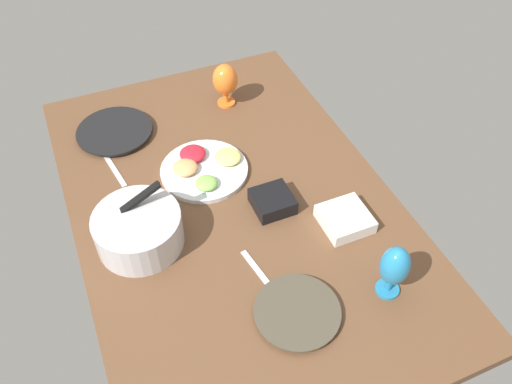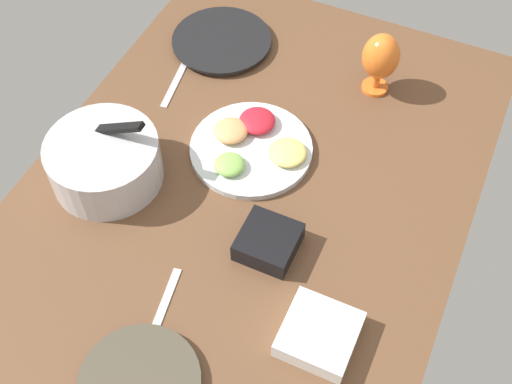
{
  "view_description": "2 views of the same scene",
  "coord_description": "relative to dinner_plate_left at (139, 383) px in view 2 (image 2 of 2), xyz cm",
  "views": [
    {
      "loc": [
        -112.23,
        39.27,
        131.25
      ],
      "look_at": [
        -3.12,
        -7.09,
        5.18
      ],
      "focal_mm": 36.92,
      "sensor_mm": 36.0,
      "label": 1
    },
    {
      "loc": [
        -79.17,
        -41.22,
        128.23
      ],
      "look_at": [
        2.83,
        -3.89,
        5.18
      ],
      "focal_mm": 46.16,
      "sensor_mm": 36.0,
      "label": 2
    }
  ],
  "objects": [
    {
      "name": "fork_by_right_plate",
      "position": [
        77.01,
        34.31,
        -0.79
      ],
      "size": [
        18.06,
        4.6,
        0.6
      ],
      "primitive_type": "cube",
      "rotation": [
        0.0,
        0.0,
        0.16
      ],
      "color": "silver",
      "rests_on": "ground_plane"
    },
    {
      "name": "dinner_plate_right",
      "position": [
        97.19,
        29.75,
        0.01
      ],
      "size": [
        28.71,
        28.71,
        2.11
      ],
      "color": "#4C4C51",
      "rests_on": "ground_plane"
    },
    {
      "name": "square_bowl_black",
      "position": [
        39.68,
        -10.29,
        1.88
      ],
      "size": [
        12.73,
        12.73,
        5.33
      ],
      "color": "black",
      "rests_on": "ground_plane"
    },
    {
      "name": "mixing_bowl",
      "position": [
        42.28,
        33.67,
        5.35
      ],
      "size": [
        27.04,
        27.04,
        18.71
      ],
      "color": "silver",
      "rests_on": "ground_plane"
    },
    {
      "name": "fork_by_left_plate",
      "position": [
        17.38,
        4.25,
        -0.79
      ],
      "size": [
        18.05,
        4.75,
        0.6
      ],
      "primitive_type": "cube",
      "rotation": [
        0.0,
        0.0,
        0.17
      ],
      "color": "silver",
      "rests_on": "ground_plane"
    },
    {
      "name": "hurricane_glass_orange",
      "position": [
        98.38,
        -16.17,
        9.98
      ],
      "size": [
        9.9,
        9.9,
        18.03
      ],
      "color": "orange",
      "rests_on": "ground_plane"
    },
    {
      "name": "ground_plane",
      "position": [
        46.66,
        1.09,
        -3.09
      ],
      "size": [
        160.0,
        104.0,
        4.0
      ],
      "primitive_type": "cube",
      "color": "brown"
    },
    {
      "name": "dinner_plate_left",
      "position": [
        0.0,
        0.0,
        0.0
      ],
      "size": [
        24.61,
        24.61,
        2.1
      ],
      "color": "beige",
      "rests_on": "ground_plane"
    },
    {
      "name": "fruit_platter",
      "position": [
        64.58,
        5.23,
        0.61
      ],
      "size": [
        31.0,
        31.0,
        4.94
      ],
      "color": "silver",
      "rests_on": "ground_plane"
    },
    {
      "name": "square_bowl_white",
      "position": [
        23.86,
        -28.7,
        1.49
      ],
      "size": [
        14.98,
        14.98,
        4.63
      ],
      "color": "white",
      "rests_on": "ground_plane"
    }
  ]
}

